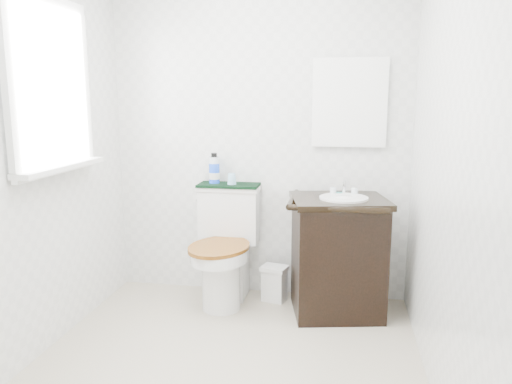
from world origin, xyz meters
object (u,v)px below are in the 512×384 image
(toilet, at_px, (225,253))
(cup, at_px, (232,179))
(mouthwash_bottle, at_px, (214,169))
(vanity, at_px, (338,253))
(trash_bin, at_px, (274,283))

(toilet, distance_m, cup, 0.55)
(cup, bearing_deg, mouthwash_bottle, 165.42)
(vanity, height_order, mouthwash_bottle, mouthwash_bottle)
(mouthwash_bottle, relative_size, cup, 2.73)
(vanity, height_order, trash_bin, vanity)
(vanity, xyz_separation_m, trash_bin, (-0.46, 0.13, -0.30))
(vanity, bearing_deg, toilet, 175.63)
(mouthwash_bottle, bearing_deg, vanity, -12.83)
(mouthwash_bottle, height_order, cup, mouthwash_bottle)
(trash_bin, xyz_separation_m, mouthwash_bottle, (-0.47, 0.08, 0.83))
(toilet, height_order, mouthwash_bottle, mouthwash_bottle)
(vanity, distance_m, mouthwash_bottle, 1.09)
(vanity, distance_m, cup, 0.93)
(vanity, relative_size, cup, 11.22)
(toilet, bearing_deg, cup, 76.39)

